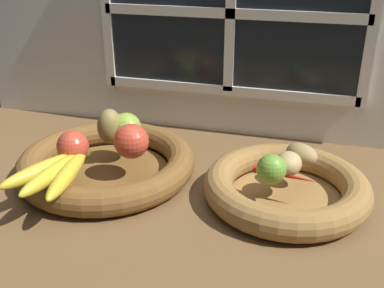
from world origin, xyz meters
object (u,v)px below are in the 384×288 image
at_px(fruit_bowl_left, 107,164).
at_px(chili_pepper, 285,175).
at_px(potato_large, 288,163).
at_px(potato_back, 301,155).
at_px(lime_near, 271,169).
at_px(apple_red_right, 131,141).
at_px(banana_bunch_front, 56,171).
at_px(fruit_bowl_right, 286,188).
at_px(apple_red_front, 73,146).
at_px(apple_green_back, 126,128).
at_px(pear_brown, 110,127).

relative_size(fruit_bowl_left, chili_pepper, 3.07).
bearing_deg(potato_large, potato_back, 65.56).
bearing_deg(lime_near, fruit_bowl_left, 173.23).
xyz_separation_m(apple_red_right, potato_large, (0.32, 0.01, -0.01)).
height_order(banana_bunch_front, potato_large, potato_large).
height_order(banana_bunch_front, potato_back, potato_back).
relative_size(fruit_bowl_left, fruit_bowl_right, 1.17).
height_order(apple_red_front, chili_pepper, apple_red_front).
xyz_separation_m(apple_red_right, chili_pepper, (0.32, -0.01, -0.03)).
height_order(apple_green_back, chili_pepper, apple_green_back).
bearing_deg(apple_red_front, potato_back, 13.51).
xyz_separation_m(banana_bunch_front, lime_near, (0.39, 0.09, 0.01)).
bearing_deg(banana_bunch_front, fruit_bowl_right, 17.87).
xyz_separation_m(apple_green_back, potato_large, (0.36, -0.06, -0.01)).
bearing_deg(pear_brown, apple_green_back, 31.11).
xyz_separation_m(lime_near, chili_pepper, (0.03, 0.02, -0.02)).
xyz_separation_m(apple_red_right, apple_green_back, (-0.04, 0.07, -0.00)).
xyz_separation_m(fruit_bowl_left, potato_back, (0.41, 0.05, 0.05)).
relative_size(fruit_bowl_left, lime_near, 6.82).
height_order(fruit_bowl_right, apple_red_right, apple_red_right).
bearing_deg(apple_red_front, apple_red_right, 23.47).
bearing_deg(potato_large, chili_pepper, -96.81).
bearing_deg(fruit_bowl_right, fruit_bowl_left, 180.00).
bearing_deg(fruit_bowl_left, chili_pepper, -3.48).
bearing_deg(fruit_bowl_right, pear_brown, 174.24).
distance_m(pear_brown, lime_near, 0.37).
bearing_deg(potato_large, fruit_bowl_left, 180.00).
bearing_deg(chili_pepper, apple_red_front, -164.47).
height_order(fruit_bowl_left, fruit_bowl_right, same).
bearing_deg(potato_back, fruit_bowl_left, -173.27).
bearing_deg(pear_brown, apple_red_right, -36.01).
height_order(fruit_bowl_right, apple_red_front, apple_red_front).
xyz_separation_m(potato_large, chili_pepper, (-0.00, -0.02, -0.01)).
height_order(apple_green_back, lime_near, apple_green_back).
relative_size(apple_red_front, apple_red_right, 0.89).
distance_m(pear_brown, chili_pepper, 0.39).
bearing_deg(apple_red_front, fruit_bowl_left, 55.16).
xyz_separation_m(apple_green_back, chili_pepper, (0.36, -0.08, -0.02)).
distance_m(apple_red_front, apple_green_back, 0.13).
relative_size(fruit_bowl_left, potato_large, 6.24).
bearing_deg(potato_back, apple_red_front, -166.49).
xyz_separation_m(apple_red_right, lime_near, (0.29, -0.03, -0.01)).
distance_m(fruit_bowl_right, apple_red_front, 0.44).
bearing_deg(fruit_bowl_right, potato_large, 0.00).
bearing_deg(chili_pepper, lime_near, -132.48).
xyz_separation_m(apple_red_right, pear_brown, (-0.07, 0.05, 0.00)).
height_order(fruit_bowl_left, potato_large, potato_large).
distance_m(lime_near, chili_pepper, 0.04).
bearing_deg(pear_brown, fruit_bowl_left, -82.74).
relative_size(fruit_bowl_right, potato_large, 5.33).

